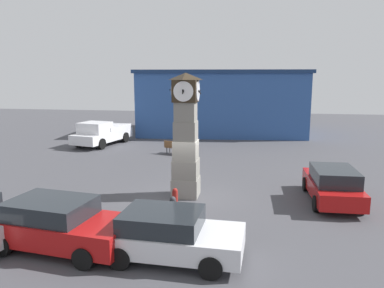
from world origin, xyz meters
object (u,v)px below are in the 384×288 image
object	(u,v)px
car_near_tower	(58,224)
car_far_lot	(332,184)
clock_tower	(186,138)
pickup_truck	(102,133)
bollard_near_tower	(175,200)
car_by_building	(170,234)
bench	(176,147)
bollard_mid_row	(173,210)

from	to	relation	value
car_near_tower	car_far_lot	distance (m)	10.88
clock_tower	pickup_truck	distance (m)	14.29
bollard_near_tower	car_far_lot	world-z (taller)	car_far_lot
car_by_building	pickup_truck	xyz separation A→B (m)	(-9.24, 16.99, 0.20)
clock_tower	bollard_near_tower	distance (m)	2.88
bench	car_near_tower	bearing A→B (deg)	-92.39
clock_tower	car_far_lot	xyz separation A→B (m)	(6.22, 0.21, -1.82)
pickup_truck	bench	bearing A→B (deg)	-21.70
car_near_tower	car_far_lot	bearing A→B (deg)	32.73
car_near_tower	pickup_truck	xyz separation A→B (m)	(-5.72, 16.93, 0.15)
car_near_tower	pickup_truck	size ratio (longest dim) A/B	0.82
bollard_near_tower	pickup_truck	distance (m)	15.77
bollard_mid_row	car_near_tower	xyz separation A→B (m)	(-3.06, -2.44, 0.26)
bollard_mid_row	bench	xyz separation A→B (m)	(-2.46, 11.97, 0.00)
bollard_near_tower	car_by_building	xyz separation A→B (m)	(0.65, -3.78, 0.26)
bollard_mid_row	car_by_building	world-z (taller)	car_by_building
clock_tower	car_far_lot	size ratio (longest dim) A/B	1.23
clock_tower	car_near_tower	distance (m)	6.64
bollard_near_tower	car_near_tower	world-z (taller)	car_near_tower
car_by_building	bollard_near_tower	bearing A→B (deg)	99.80
clock_tower	bollard_near_tower	xyz separation A→B (m)	(-0.07, -1.96, -2.11)
bollard_near_tower	bollard_mid_row	world-z (taller)	bollard_mid_row
car_near_tower	car_by_building	world-z (taller)	car_near_tower
car_far_lot	bollard_near_tower	bearing A→B (deg)	-160.93
car_far_lot	bench	distance (m)	12.08
bollard_near_tower	bollard_mid_row	xyz separation A→B (m)	(0.20, -1.27, 0.04)
bollard_near_tower	bench	bearing A→B (deg)	101.95
pickup_truck	bollard_mid_row	bearing A→B (deg)	-58.77
bench	pickup_truck	bearing A→B (deg)	158.30
car_far_lot	clock_tower	bearing A→B (deg)	-178.07
bollard_mid_row	clock_tower	bearing A→B (deg)	92.27
clock_tower	bollard_mid_row	bearing A→B (deg)	-87.73
car_near_tower	pickup_truck	world-z (taller)	pickup_truck
bollard_near_tower	pickup_truck	size ratio (longest dim) A/B	0.17
car_near_tower	car_by_building	xyz separation A→B (m)	(3.52, -0.07, -0.05)
clock_tower	bench	bearing A→B (deg)	104.94
bollard_near_tower	clock_tower	bearing A→B (deg)	88.02
car_near_tower	car_by_building	distance (m)	3.52
bollard_near_tower	car_near_tower	xyz separation A→B (m)	(-2.87, -3.71, 0.31)
car_far_lot	bollard_mid_row	bearing A→B (deg)	-150.52
car_by_building	car_far_lot	world-z (taller)	car_far_lot
bollard_mid_row	car_near_tower	world-z (taller)	car_near_tower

